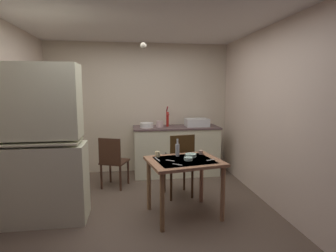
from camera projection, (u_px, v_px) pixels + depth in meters
ground_plane at (146, 213)px, 3.61m from camera, size 4.89×4.89×0.00m
wall_back at (140, 108)px, 5.38m from camera, size 3.64×0.10×2.54m
wall_right at (278, 118)px, 3.68m from camera, size 0.10×3.99×2.54m
ceiling_slab at (144, 11)px, 3.25m from camera, size 3.64×3.99×0.10m
hutch_cabinet at (44, 150)px, 3.30m from camera, size 0.99×0.48×1.97m
counter_cabinet at (176, 150)px, 5.23m from camera, size 1.64×0.64×0.94m
sink_basin at (197, 122)px, 5.21m from camera, size 0.44×0.34×0.15m
hand_pump at (168, 118)px, 5.16m from camera, size 0.05×0.27×0.39m
mixing_bowl_counter at (147, 125)px, 5.03m from camera, size 0.25×0.25×0.09m
stoneware_crock at (160, 124)px, 5.09m from camera, size 0.14×0.14×0.12m
dining_table at (184, 169)px, 3.48m from camera, size 1.04×0.89×0.75m
chair_far_side at (180, 165)px, 4.09m from camera, size 0.46×0.46×0.99m
chair_by_counter at (113, 161)px, 4.48m from camera, size 0.52×0.52×0.87m
serving_bowl_wide at (191, 155)px, 3.62m from camera, size 0.16×0.16×0.04m
soup_bowl_small at (188, 159)px, 3.45m from camera, size 0.11×0.11×0.04m
mug_dark at (201, 152)px, 3.77m from camera, size 0.06×0.06×0.06m
teacup_mint at (158, 154)px, 3.63m from camera, size 0.07×0.07×0.07m
glass_bottle at (177, 149)px, 3.66m from camera, size 0.06×0.06×0.24m
table_knife at (157, 159)px, 3.50m from camera, size 0.06×0.21×0.00m
teaspoon_near_bowl at (177, 165)px, 3.25m from camera, size 0.11×0.09×0.00m
teaspoon_by_cup at (211, 160)px, 3.46m from camera, size 0.14×0.08×0.00m
serving_spoon at (170, 161)px, 3.43m from camera, size 0.11×0.09×0.00m
pendant_bulb at (143, 46)px, 3.47m from camera, size 0.08×0.08×0.08m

